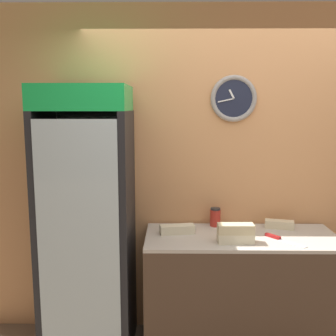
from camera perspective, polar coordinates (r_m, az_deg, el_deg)
name	(u,v)px	position (r m, az deg, el deg)	size (l,w,h in m)	color
wall_back	(236,173)	(3.31, 9.81, -0.68)	(5.20, 0.09, 2.70)	tan
prep_counter	(240,293)	(3.25, 10.41, -17.44)	(1.46, 0.62, 0.93)	#4C3828
beverage_cooler	(89,211)	(3.09, -11.44, -6.19)	(0.66, 0.62, 2.05)	black
sandwich_stack_bottom	(236,238)	(2.90, 9.77, -9.98)	(0.26, 0.12, 0.07)	beige
sandwich_stack_middle	(236,229)	(2.88, 9.81, -8.68)	(0.26, 0.11, 0.07)	beige
sandwich_flat_left	(177,229)	(3.06, 1.35, -8.88)	(0.28, 0.13, 0.07)	beige
sandwich_flat_right	(279,224)	(3.31, 15.86, -7.87)	(0.24, 0.14, 0.06)	beige
chefs_knife	(279,239)	(3.04, 15.86, -9.84)	(0.25, 0.28, 0.02)	silver
condiment_jar	(215,217)	(3.25, 6.88, -7.09)	(0.09, 0.09, 0.15)	#B72D23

